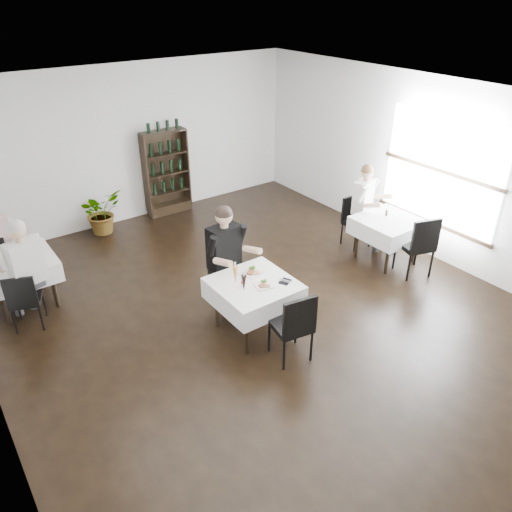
% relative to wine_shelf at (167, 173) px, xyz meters
% --- Properties ---
extents(room_shell, '(9.00, 9.00, 9.00)m').
position_rel_wine_shelf_xyz_m(room_shell, '(-0.60, -4.31, 0.65)').
color(room_shell, black).
rests_on(room_shell, ground).
extents(window_right, '(0.06, 2.30, 1.85)m').
position_rel_wine_shelf_xyz_m(window_right, '(2.88, -4.31, 0.65)').
color(window_right, white).
rests_on(window_right, room_shell).
extents(wine_shelf, '(0.90, 0.28, 1.75)m').
position_rel_wine_shelf_xyz_m(wine_shelf, '(0.00, 0.00, 0.00)').
color(wine_shelf, black).
rests_on(wine_shelf, ground).
extents(main_table, '(1.03, 1.03, 0.77)m').
position_rel_wine_shelf_xyz_m(main_table, '(-0.90, -4.31, -0.23)').
color(main_table, black).
rests_on(main_table, ground).
extents(left_table, '(0.98, 0.98, 0.77)m').
position_rel_wine_shelf_xyz_m(left_table, '(-3.30, -1.81, -0.23)').
color(left_table, black).
rests_on(left_table, ground).
extents(right_table, '(0.98, 0.98, 0.77)m').
position_rel_wine_shelf_xyz_m(right_table, '(2.10, -4.01, -0.23)').
color(right_table, black).
rests_on(right_table, ground).
extents(potted_tree, '(0.94, 0.89, 0.83)m').
position_rel_wine_shelf_xyz_m(potted_tree, '(-1.48, -0.11, -0.43)').
color(potted_tree, '#29541C').
rests_on(potted_tree, ground).
extents(main_chair_far, '(0.56, 0.57, 1.12)m').
position_rel_wine_shelf_xyz_m(main_chair_far, '(-0.83, -3.57, -0.21)').
color(main_chair_far, black).
rests_on(main_chair_far, ground).
extents(main_chair_near, '(0.53, 0.53, 1.00)m').
position_rel_wine_shelf_xyz_m(main_chair_near, '(-0.86, -5.12, -0.28)').
color(main_chair_near, black).
rests_on(main_chair_near, ground).
extents(left_chair_far, '(0.53, 0.53, 0.88)m').
position_rel_wine_shelf_xyz_m(left_chair_far, '(-3.29, -1.27, -0.34)').
color(left_chair_far, black).
rests_on(left_chair_far, ground).
extents(left_chair_near, '(0.52, 0.52, 0.88)m').
position_rel_wine_shelf_xyz_m(left_chair_near, '(-3.42, -2.46, -0.35)').
color(left_chair_near, black).
rests_on(left_chair_near, ground).
extents(right_chair_far, '(0.43, 0.44, 0.90)m').
position_rel_wine_shelf_xyz_m(right_chair_far, '(2.08, -3.26, -0.33)').
color(right_chair_far, black).
rests_on(right_chair_far, ground).
extents(right_chair_near, '(0.61, 0.61, 1.06)m').
position_rel_wine_shelf_xyz_m(right_chair_near, '(2.10, -4.67, -0.24)').
color(right_chair_near, black).
rests_on(right_chair_near, ground).
extents(diner_main, '(0.65, 0.66, 1.64)m').
position_rel_wine_shelf_xyz_m(diner_main, '(-0.90, -3.72, 0.11)').
color(diner_main, '#43444C').
rests_on(diner_main, ground).
extents(diner_left_near, '(0.66, 0.70, 1.60)m').
position_rel_wine_shelf_xyz_m(diner_left_near, '(-3.30, -2.31, 0.08)').
color(diner_left_near, '#43444C').
rests_on(diner_left_near, ground).
extents(diner_right_far, '(0.65, 0.69, 1.53)m').
position_rel_wine_shelf_xyz_m(diner_right_far, '(2.21, -3.42, 0.04)').
color(diner_right_far, '#43444C').
rests_on(diner_right_far, ground).
extents(plate_far, '(0.32, 0.32, 0.08)m').
position_rel_wine_shelf_xyz_m(plate_far, '(-0.78, -4.10, -0.06)').
color(plate_far, white).
rests_on(plate_far, main_table).
extents(plate_near, '(0.25, 0.25, 0.07)m').
position_rel_wine_shelf_xyz_m(plate_near, '(-0.84, -4.46, -0.06)').
color(plate_near, white).
rests_on(plate_near, main_table).
extents(pilsner_dark, '(0.07, 0.07, 0.29)m').
position_rel_wine_shelf_xyz_m(pilsner_dark, '(-1.12, -4.41, 0.04)').
color(pilsner_dark, black).
rests_on(pilsner_dark, main_table).
extents(pilsner_lager, '(0.08, 0.08, 0.32)m').
position_rel_wine_shelf_xyz_m(pilsner_lager, '(-1.11, -4.20, 0.06)').
color(pilsner_lager, gold).
rests_on(pilsner_lager, main_table).
extents(coke_bottle, '(0.06, 0.06, 0.22)m').
position_rel_wine_shelf_xyz_m(coke_bottle, '(-1.07, -4.31, 0.01)').
color(coke_bottle, silver).
rests_on(coke_bottle, main_table).
extents(napkin_cutlery, '(0.21, 0.19, 0.02)m').
position_rel_wine_shelf_xyz_m(napkin_cutlery, '(-0.55, -4.54, -0.07)').
color(napkin_cutlery, black).
rests_on(napkin_cutlery, main_table).
extents(pepper_mill, '(0.05, 0.05, 0.10)m').
position_rel_wine_shelf_xyz_m(pepper_mill, '(2.17, -3.88, -0.03)').
color(pepper_mill, black).
rests_on(pepper_mill, right_table).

